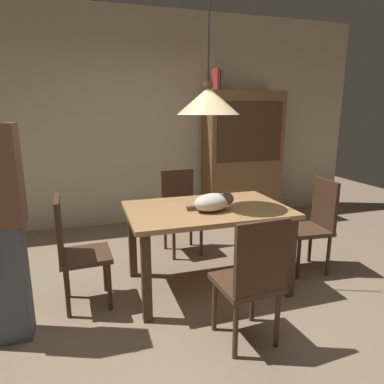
% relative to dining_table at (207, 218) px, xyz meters
% --- Properties ---
extents(ground, '(10.00, 10.00, 0.00)m').
position_rel_dining_table_xyz_m(ground, '(-0.13, -0.54, -0.65)').
color(ground, '#847056').
extents(back_wall, '(6.40, 0.10, 2.90)m').
position_rel_dining_table_xyz_m(back_wall, '(-0.13, 2.11, 0.80)').
color(back_wall, beige).
rests_on(back_wall, ground).
extents(dining_table, '(1.40, 0.90, 0.75)m').
position_rel_dining_table_xyz_m(dining_table, '(0.00, 0.00, 0.00)').
color(dining_table, '#A87A4C').
rests_on(dining_table, ground).
extents(chair_left_side, '(0.42, 0.42, 0.93)m').
position_rel_dining_table_xyz_m(chair_left_side, '(-1.13, -0.00, -0.14)').
color(chair_left_side, '#472D1E').
rests_on(chair_left_side, ground).
extents(chair_right_side, '(0.43, 0.43, 0.93)m').
position_rel_dining_table_xyz_m(chair_right_side, '(1.13, -0.01, -0.14)').
color(chair_right_side, '#472D1E').
rests_on(chair_right_side, ground).
extents(chair_near_front, '(0.43, 0.43, 0.93)m').
position_rel_dining_table_xyz_m(chair_near_front, '(0.01, -0.88, -0.14)').
color(chair_near_front, '#472D1E').
rests_on(chair_near_front, ground).
extents(chair_far_back, '(0.43, 0.43, 0.93)m').
position_rel_dining_table_xyz_m(chair_far_back, '(-0.01, 0.88, -0.14)').
color(chair_far_back, '#472D1E').
rests_on(chair_far_back, ground).
extents(cat_sleeping, '(0.40, 0.29, 0.16)m').
position_rel_dining_table_xyz_m(cat_sleeping, '(0.02, -0.11, 0.18)').
color(cat_sleeping, beige).
rests_on(cat_sleeping, dining_table).
extents(pendant_lamp, '(0.52, 0.52, 1.30)m').
position_rel_dining_table_xyz_m(pendant_lamp, '(0.00, 0.00, 1.01)').
color(pendant_lamp, beige).
extents(hutch_bookcase, '(1.12, 0.45, 1.85)m').
position_rel_dining_table_xyz_m(hutch_bookcase, '(1.18, 1.78, 0.24)').
color(hutch_bookcase, brown).
rests_on(hutch_bookcase, ground).
extents(book_red_tall, '(0.04, 0.22, 0.28)m').
position_rel_dining_table_xyz_m(book_red_tall, '(0.75, 1.78, 1.34)').
color(book_red_tall, '#B73833').
rests_on(book_red_tall, hutch_bookcase).
extents(book_green_slim, '(0.03, 0.20, 0.26)m').
position_rel_dining_table_xyz_m(book_green_slim, '(0.80, 1.78, 1.33)').
color(book_green_slim, '#427A4C').
rests_on(book_green_slim, hutch_bookcase).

